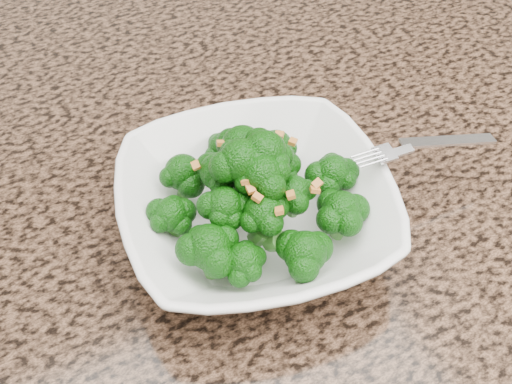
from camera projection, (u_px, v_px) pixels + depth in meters
cabinet at (273, 349)px, 1.01m from camera, size 1.55×0.95×0.87m
granite_counter at (281, 136)px, 0.68m from camera, size 1.64×1.04×0.03m
bowl at (256, 209)px, 0.55m from camera, size 0.28×0.28×0.06m
broccoli_pile at (256, 158)px, 0.51m from camera, size 0.21×0.21×0.07m
garlic_topping at (256, 124)px, 0.48m from camera, size 0.12×0.12×0.01m
fork at (405, 150)px, 0.56m from camera, size 0.17×0.05×0.01m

